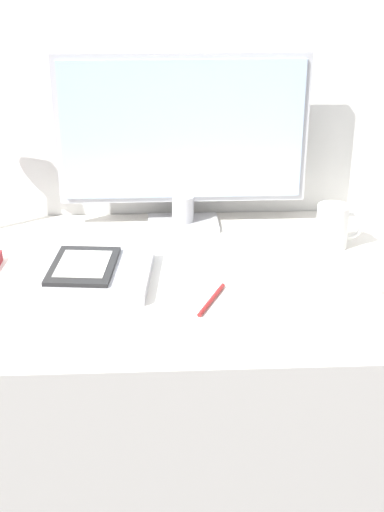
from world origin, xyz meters
name	(u,v)px	position (x,y,z in m)	size (l,w,h in m)	color
wall_back	(187,17)	(0.00, 0.58, 1.20)	(3.60, 0.05, 2.40)	silver
desk	(195,411)	(0.00, 0.18, 0.36)	(1.24, 0.73, 0.71)	silver
monitor	(182,137)	(-0.02, 0.47, 0.94)	(0.60, 0.11, 0.42)	#B7B7BC
keyboard	(309,282)	(0.23, 0.12, 0.72)	(0.28, 0.11, 0.01)	silver
laptop	(77,274)	(-0.25, 0.17, 0.73)	(0.33, 0.25, 0.03)	#A3A3A8
ereader	(83,266)	(-0.24, 0.18, 0.75)	(0.15, 0.20, 0.01)	black
coffee_mug	(333,226)	(0.33, 0.32, 0.76)	(0.11, 0.07, 0.10)	white
pen	(212,300)	(0.03, 0.06, 0.72)	(0.06, 0.13, 0.01)	maroon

